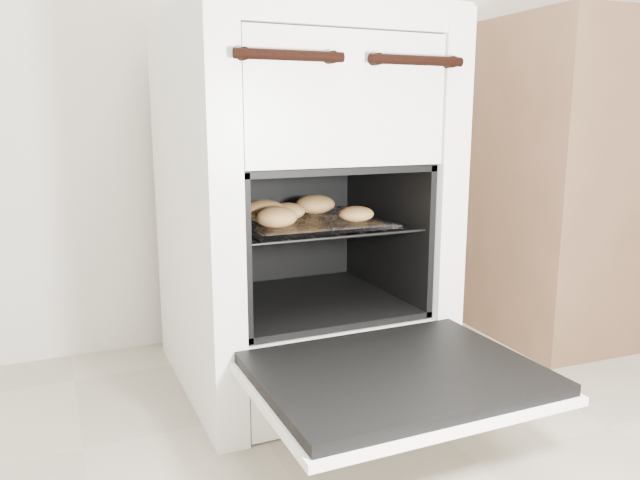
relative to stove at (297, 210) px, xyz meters
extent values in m
cube|color=white|center=(0.00, 0.01, 0.01)|extent=(0.55, 0.59, 0.84)
cylinder|color=black|center=(-0.13, -0.30, 0.32)|extent=(0.20, 0.02, 0.02)
cylinder|color=black|center=(0.13, -0.30, 0.32)|extent=(0.20, 0.02, 0.02)
cube|color=black|center=(0.00, -0.46, -0.22)|extent=(0.48, 0.37, 0.02)
cube|color=white|center=(0.00, -0.46, -0.24)|extent=(0.50, 0.39, 0.01)
cylinder|color=black|center=(-0.20, -0.06, -0.02)|extent=(0.01, 0.39, 0.01)
cylinder|color=black|center=(0.20, -0.06, -0.02)|extent=(0.01, 0.39, 0.01)
cylinder|color=black|center=(0.00, -0.24, -0.02)|extent=(0.39, 0.01, 0.01)
cylinder|color=black|center=(0.00, 0.12, -0.02)|extent=(0.39, 0.01, 0.01)
cylinder|color=black|center=(-0.17, -0.06, -0.02)|extent=(0.01, 0.37, 0.01)
cylinder|color=black|center=(-0.11, -0.06, -0.02)|extent=(0.01, 0.37, 0.01)
cylinder|color=black|center=(-0.06, -0.06, -0.02)|extent=(0.01, 0.37, 0.01)
cylinder|color=black|center=(0.00, -0.06, -0.02)|extent=(0.01, 0.37, 0.01)
cylinder|color=black|center=(0.06, -0.06, -0.02)|extent=(0.01, 0.37, 0.01)
cylinder|color=black|center=(0.11, -0.06, -0.02)|extent=(0.01, 0.37, 0.01)
cylinder|color=black|center=(0.17, -0.06, -0.02)|extent=(0.01, 0.37, 0.01)
cube|color=white|center=(0.00, -0.08, -0.01)|extent=(0.31, 0.28, 0.01)
ellipsoid|color=#BB824B|center=(0.09, -0.13, 0.01)|extent=(0.10, 0.10, 0.03)
ellipsoid|color=#BB824B|center=(0.05, 0.00, 0.01)|extent=(0.11, 0.11, 0.04)
ellipsoid|color=#BB824B|center=(-0.10, -0.05, 0.01)|extent=(0.14, 0.14, 0.05)
ellipsoid|color=#BB824B|center=(-0.10, -0.13, 0.01)|extent=(0.12, 0.12, 0.04)
ellipsoid|color=#BB824B|center=(-0.10, -0.08, 0.01)|extent=(0.12, 0.12, 0.04)
ellipsoid|color=#BB824B|center=(-0.04, -0.05, 0.01)|extent=(0.12, 0.12, 0.04)
cube|color=brown|center=(1.06, 0.05, 0.03)|extent=(0.92, 0.64, 0.89)
camera|label=1|loc=(-0.53, -1.34, 0.22)|focal=35.00mm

